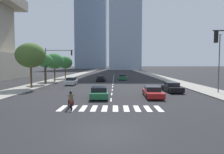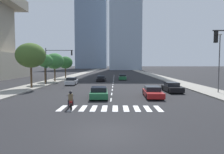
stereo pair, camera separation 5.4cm
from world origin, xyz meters
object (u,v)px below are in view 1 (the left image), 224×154
(sedan_black_3, at_px, (172,87))
(street_tree_nearest, at_px, (31,55))
(sedan_silver_2, at_px, (72,81))
(street_tree_fourth, at_px, (65,63))
(traffic_signal_far, at_px, (56,59))
(sedan_red_4, at_px, (153,92))
(street_lamp_east, at_px, (219,59))
(street_tree_second, at_px, (45,61))
(motorcycle_trailing, at_px, (71,102))
(sedan_green_0, at_px, (99,93))
(sedan_green_5, at_px, (122,77))
(street_tree_third, at_px, (54,61))
(sedan_black_1, at_px, (101,79))

(sedan_black_3, relative_size, street_tree_nearest, 0.63)
(sedan_silver_2, distance_m, street_tree_fourth, 15.88)
(sedan_black_3, bearing_deg, sedan_silver_2, -122.06)
(sedan_black_3, relative_size, traffic_signal_far, 0.66)
(sedan_red_4, distance_m, street_tree_fourth, 32.95)
(sedan_red_4, bearing_deg, street_tree_nearest, -111.94)
(street_lamp_east, relative_size, street_tree_nearest, 1.09)
(traffic_signal_far, distance_m, street_tree_second, 2.25)
(motorcycle_trailing, bearing_deg, sedan_green_0, -35.40)
(sedan_green_5, xyz_separation_m, street_lamp_east, (11.34, -22.11, 3.81))
(sedan_green_0, bearing_deg, traffic_signal_far, 29.25)
(street_tree_third, bearing_deg, sedan_red_4, -48.19)
(sedan_black_1, xyz_separation_m, street_lamp_east, (16.19, -18.17, 3.87))
(street_lamp_east, distance_m, street_tree_nearest, 26.34)
(traffic_signal_far, bearing_deg, sedan_black_1, 47.10)
(street_tree_nearest, bearing_deg, street_tree_fourth, 90.00)
(street_tree_nearest, height_order, street_tree_fourth, street_tree_nearest)
(sedan_black_3, height_order, traffic_signal_far, traffic_signal_far)
(motorcycle_trailing, relative_size, street_tree_fourth, 0.38)
(sedan_green_0, relative_size, sedan_black_1, 0.97)
(sedan_green_0, height_order, street_lamp_east, street_lamp_east)
(motorcycle_trailing, height_order, sedan_green_0, motorcycle_trailing)
(sedan_red_4, xyz_separation_m, street_tree_nearest, (-17.08, 7.51, 4.50))
(sedan_silver_2, xyz_separation_m, sedan_red_4, (12.18, -13.26, -0.06))
(sedan_green_0, distance_m, sedan_red_4, 6.07)
(sedan_green_5, distance_m, street_tree_nearest, 23.12)
(motorcycle_trailing, bearing_deg, sedan_silver_2, -2.90)
(traffic_signal_far, distance_m, street_tree_nearest, 5.77)
(street_tree_second, bearing_deg, sedan_green_0, -51.80)
(motorcycle_trailing, relative_size, street_tree_second, 0.40)
(street_tree_second, relative_size, street_tree_fourth, 0.97)
(sedan_black_3, bearing_deg, street_tree_nearest, -101.06)
(sedan_silver_2, bearing_deg, sedan_black_3, -122.12)
(sedan_black_3, xyz_separation_m, traffic_signal_far, (-18.31, 8.66, 3.99))
(sedan_green_0, bearing_deg, street_lamp_east, -81.30)
(sedan_black_1, height_order, sedan_silver_2, sedan_silver_2)
(street_tree_nearest, height_order, street_tree_second, street_tree_nearest)
(sedan_silver_2, bearing_deg, traffic_signal_far, 96.83)
(motorcycle_trailing, height_order, street_lamp_east, street_lamp_east)
(sedan_silver_2, height_order, street_tree_nearest, street_tree_nearest)
(sedan_green_0, distance_m, street_tree_nearest, 14.41)
(motorcycle_trailing, bearing_deg, sedan_red_4, -68.95)
(sedan_silver_2, bearing_deg, sedan_red_4, -139.31)
(sedan_green_5, bearing_deg, street_tree_fourth, -100.71)
(street_tree_third, bearing_deg, street_tree_nearest, -90.00)
(sedan_red_4, xyz_separation_m, street_lamp_east, (8.83, 2.81, 3.87))
(motorcycle_trailing, height_order, sedan_red_4, motorcycle_trailing)
(sedan_green_5, relative_size, traffic_signal_far, 0.68)
(sedan_green_0, bearing_deg, sedan_red_4, -88.56)
(sedan_black_1, bearing_deg, sedan_green_5, -50.41)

